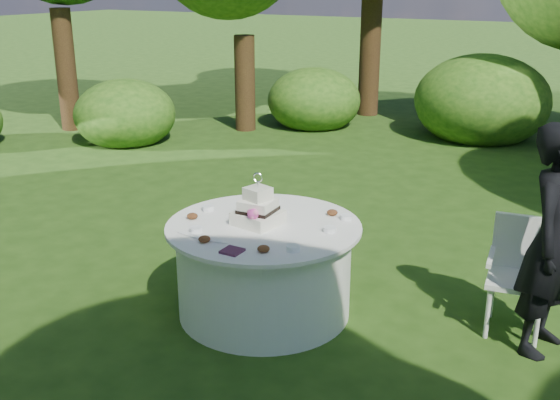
% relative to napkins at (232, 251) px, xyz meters
% --- Properties ---
extents(ground, '(80.00, 80.00, 0.00)m').
position_rel_napkins_xyz_m(ground, '(-0.09, 0.59, -0.78)').
color(ground, '#1F3D10').
rests_on(ground, ground).
extents(napkins, '(0.14, 0.14, 0.02)m').
position_rel_napkins_xyz_m(napkins, '(0.00, 0.00, 0.00)').
color(napkins, '#4C203B').
rests_on(napkins, table).
extents(feather_plume, '(0.48, 0.07, 0.01)m').
position_rel_napkins_xyz_m(feather_plume, '(-0.34, 0.11, -0.00)').
color(feather_plume, white).
rests_on(feather_plume, table).
extents(guest, '(0.50, 0.68, 1.71)m').
position_rel_napkins_xyz_m(guest, '(1.98, 1.13, 0.07)').
color(guest, black).
rests_on(guest, ground).
extents(table, '(1.56, 1.56, 0.77)m').
position_rel_napkins_xyz_m(table, '(-0.09, 0.59, -0.39)').
color(table, white).
rests_on(table, ground).
extents(cake, '(0.37, 0.38, 0.43)m').
position_rel_napkins_xyz_m(cake, '(-0.13, 0.57, 0.10)').
color(cake, silver).
rests_on(cake, table).
extents(chair, '(0.50, 0.49, 0.90)m').
position_rel_napkins_xyz_m(chair, '(1.75, 1.34, -0.26)').
color(chair, white).
rests_on(chair, ground).
extents(votives, '(1.20, 0.93, 0.04)m').
position_rel_napkins_xyz_m(votives, '(-0.04, 0.63, 0.01)').
color(votives, white).
rests_on(votives, table).
extents(petal_cups, '(1.04, 1.08, 0.05)m').
position_rel_napkins_xyz_m(petal_cups, '(-0.11, 0.41, 0.02)').
color(petal_cups, '#562D16').
rests_on(petal_cups, table).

